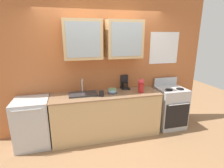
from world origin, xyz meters
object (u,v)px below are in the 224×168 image
stove_range (170,107)px  sink_faucet (83,94)px  vase (141,86)px  cup_near_sink (102,94)px  coffee_maker (125,84)px  dishwasher (33,123)px  bowl_stack (112,91)px

stove_range → sink_faucet: (-1.92, 0.04, 0.46)m
stove_range → vase: (-0.77, -0.09, 0.59)m
vase → cup_near_sink: (-0.82, -0.04, -0.09)m
vase → coffee_maker: coffee_maker is taller
stove_range → sink_faucet: size_ratio=1.98×
sink_faucet → dishwasher: (-0.95, -0.05, -0.47)m
cup_near_sink → coffee_maker: size_ratio=0.44×
bowl_stack → vase: (0.58, -0.08, 0.10)m
stove_range → dishwasher: size_ratio=1.20×
dishwasher → vase: bearing=-2.4°
vase → cup_near_sink: bearing=-177.5°
bowl_stack → vase: vase is taller
bowl_stack → cup_near_sink: 0.27m
stove_range → dishwasher: 2.87m
sink_faucet → cup_near_sink: bearing=-27.5°
sink_faucet → coffee_maker: size_ratio=1.88×
sink_faucet → coffee_maker: (0.92, 0.21, 0.09)m
cup_near_sink → dishwasher: cup_near_sink is taller
dishwasher → coffee_maker: bearing=7.8°
stove_range → cup_near_sink: stove_range is taller
coffee_maker → sink_faucet: bearing=-167.4°
sink_faucet → cup_near_sink: sink_faucet is taller
stove_range → sink_faucet: 1.97m
cup_near_sink → coffee_maker: bearing=32.9°
bowl_stack → cup_near_sink: size_ratio=1.43×
cup_near_sink → coffee_maker: (0.59, 0.38, 0.06)m
stove_range → cup_near_sink: size_ratio=8.52×
sink_faucet → dishwasher: sink_faucet is taller
vase → coffee_maker: bearing=123.9°
vase → dishwasher: 2.18m
cup_near_sink → bowl_stack: bearing=26.2°
stove_range → sink_faucet: bearing=178.7°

